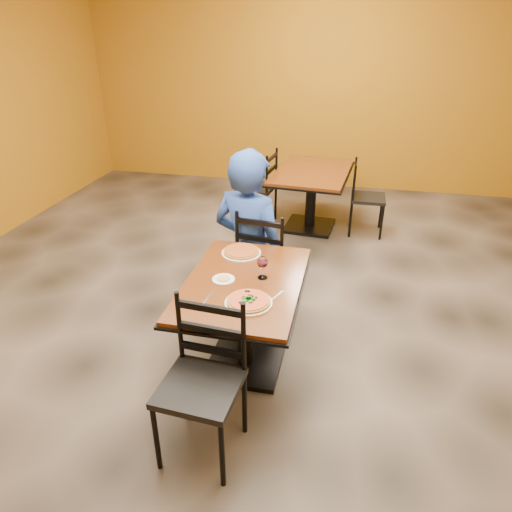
% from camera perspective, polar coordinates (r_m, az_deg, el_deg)
% --- Properties ---
extents(floor, '(7.00, 8.00, 0.01)m').
position_cam_1_polar(floor, '(4.07, 0.33, -8.73)').
color(floor, black).
rests_on(floor, ground).
extents(wall_back, '(7.00, 0.01, 3.00)m').
position_cam_1_polar(wall_back, '(7.31, 7.42, 20.05)').
color(wall_back, '#A36612').
rests_on(wall_back, ground).
extents(table_main, '(0.83, 1.23, 0.75)m').
position_cam_1_polar(table_main, '(3.35, -1.45, -5.93)').
color(table_main, '#663610').
rests_on(table_main, floor).
extents(table_second, '(0.98, 1.37, 0.75)m').
position_cam_1_polar(table_second, '(5.79, 6.86, 8.62)').
color(table_second, '#663610').
rests_on(table_second, floor).
extents(chair_main_near, '(0.48, 0.48, 0.99)m').
position_cam_1_polar(chair_main_near, '(2.79, -6.92, -15.87)').
color(chair_main_near, black).
rests_on(chair_main_near, floor).
extents(chair_main_far, '(0.50, 0.50, 0.97)m').
position_cam_1_polar(chair_main_far, '(4.14, 1.32, -0.13)').
color(chair_main_far, black).
rests_on(chair_main_far, floor).
extents(chair_second_left, '(0.48, 0.48, 0.96)m').
position_cam_1_polar(chair_second_left, '(5.91, 0.09, 8.39)').
color(chair_second_left, black).
rests_on(chair_second_left, floor).
extents(chair_second_right, '(0.41, 0.41, 0.90)m').
position_cam_1_polar(chair_second_right, '(5.80, 13.63, 6.93)').
color(chair_second_right, black).
rests_on(chair_second_right, floor).
extents(diner, '(0.81, 0.65, 1.47)m').
position_cam_1_polar(diner, '(4.03, -0.82, 2.98)').
color(diner, '#1B3199').
rests_on(diner, floor).
extents(plate_main, '(0.31, 0.31, 0.01)m').
position_cam_1_polar(plate_main, '(3.00, -0.92, -5.79)').
color(plate_main, white).
rests_on(plate_main, table_main).
extents(pizza_main, '(0.28, 0.28, 0.02)m').
position_cam_1_polar(pizza_main, '(2.99, -0.93, -5.53)').
color(pizza_main, maroon).
rests_on(pizza_main, plate_main).
extents(plate_far, '(0.31, 0.31, 0.01)m').
position_cam_1_polar(plate_far, '(3.62, -1.82, 0.39)').
color(plate_far, white).
rests_on(plate_far, table_main).
extents(pizza_far, '(0.28, 0.28, 0.02)m').
position_cam_1_polar(pizza_far, '(3.61, -1.82, 0.62)').
color(pizza_far, '#C27E25').
rests_on(pizza_far, plate_far).
extents(side_plate, '(0.16, 0.16, 0.01)m').
position_cam_1_polar(side_plate, '(3.26, -4.03, -2.89)').
color(side_plate, white).
rests_on(side_plate, table_main).
extents(dip, '(0.09, 0.09, 0.01)m').
position_cam_1_polar(dip, '(3.26, -4.04, -2.76)').
color(dip, tan).
rests_on(dip, side_plate).
extents(wine_glass, '(0.08, 0.08, 0.18)m').
position_cam_1_polar(wine_glass, '(3.24, 0.81, -1.32)').
color(wine_glass, white).
rests_on(wine_glass, table_main).
extents(fork, '(0.04, 0.19, 0.00)m').
position_cam_1_polar(fork, '(3.06, -6.01, -5.24)').
color(fork, silver).
rests_on(fork, table_main).
extents(knife, '(0.09, 0.20, 0.00)m').
position_cam_1_polar(knife, '(3.05, 2.23, -5.21)').
color(knife, silver).
rests_on(knife, table_main).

